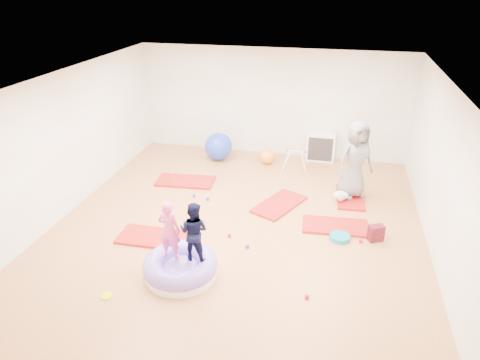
# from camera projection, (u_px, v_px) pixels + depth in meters

# --- Properties ---
(room) EXTENTS (7.01, 8.01, 2.81)m
(room) POSITION_uv_depth(u_px,v_px,m) (236.00, 162.00, 7.63)
(room) COLOR #BD6E3A
(room) RESTS_ON ground
(gym_mat_front_left) EXTENTS (1.31, 0.68, 0.05)m
(gym_mat_front_left) POSITION_uv_depth(u_px,v_px,m) (153.00, 237.00, 7.91)
(gym_mat_front_left) COLOR #A7051E
(gym_mat_front_left) RESTS_ON ground
(gym_mat_mid_left) EXTENTS (1.38, 0.77, 0.06)m
(gym_mat_mid_left) POSITION_uv_depth(u_px,v_px,m) (185.00, 181.00, 10.06)
(gym_mat_mid_left) COLOR #A7051E
(gym_mat_mid_left) RESTS_ON ground
(gym_mat_center_back) EXTENTS (1.13, 1.43, 0.05)m
(gym_mat_center_back) POSITION_uv_depth(u_px,v_px,m) (279.00, 204.00, 9.05)
(gym_mat_center_back) COLOR #A7051E
(gym_mat_center_back) RESTS_ON ground
(gym_mat_right) EXTENTS (1.30, 0.72, 0.05)m
(gym_mat_right) POSITION_uv_depth(u_px,v_px,m) (335.00, 226.00, 8.26)
(gym_mat_right) COLOR #A7051E
(gym_mat_right) RESTS_ON ground
(gym_mat_rear_right) EXTENTS (0.64, 1.18, 0.05)m
(gym_mat_rear_right) POSITION_uv_depth(u_px,v_px,m) (350.00, 197.00, 9.34)
(gym_mat_rear_right) COLOR #A7051E
(gym_mat_rear_right) RESTS_ON ground
(inflatable_cushion) EXTENTS (1.21, 1.21, 0.38)m
(inflatable_cushion) POSITION_uv_depth(u_px,v_px,m) (181.00, 267.00, 6.91)
(inflatable_cushion) COLOR white
(inflatable_cushion) RESTS_ON ground
(child_pink) EXTENTS (0.38, 0.26, 1.01)m
(child_pink) POSITION_uv_depth(u_px,v_px,m) (169.00, 227.00, 6.68)
(child_pink) COLOR #F64F9B
(child_pink) RESTS_ON inflatable_cushion
(child_navy) EXTENTS (0.53, 0.43, 1.00)m
(child_navy) POSITION_uv_depth(u_px,v_px,m) (194.00, 229.00, 6.64)
(child_navy) COLOR black
(child_navy) RESTS_ON inflatable_cushion
(adult_caregiver) EXTENTS (0.98, 0.89, 1.67)m
(adult_caregiver) POSITION_uv_depth(u_px,v_px,m) (355.00, 160.00, 9.03)
(adult_caregiver) COLOR slate
(adult_caregiver) RESTS_ON gym_mat_rear_right
(infant) EXTENTS (0.33, 0.33, 0.19)m
(infant) POSITION_uv_depth(u_px,v_px,m) (341.00, 196.00, 9.14)
(infant) COLOR silver
(infant) RESTS_ON gym_mat_rear_right
(ball_pit_balls) EXTENTS (4.49, 3.78, 0.07)m
(ball_pit_balls) POSITION_uv_depth(u_px,v_px,m) (234.00, 219.00, 8.47)
(ball_pit_balls) COLOR #E8F013
(ball_pit_balls) RESTS_ON ground
(exercise_ball_blue) EXTENTS (0.72, 0.72, 0.72)m
(exercise_ball_blue) POSITION_uv_depth(u_px,v_px,m) (218.00, 147.00, 11.17)
(exercise_ball_blue) COLOR blue
(exercise_ball_blue) RESTS_ON ground
(exercise_ball_orange) EXTENTS (0.40, 0.40, 0.40)m
(exercise_ball_orange) POSITION_uv_depth(u_px,v_px,m) (267.00, 156.00, 11.00)
(exercise_ball_orange) COLOR orange
(exercise_ball_orange) RESTS_ON ground
(infant_play_gym) EXTENTS (0.60, 0.57, 0.46)m
(infant_play_gym) POSITION_uv_depth(u_px,v_px,m) (296.00, 156.00, 10.71)
(infant_play_gym) COLOR white
(infant_play_gym) RESTS_ON ground
(cube_shelf) EXTENTS (0.72, 0.36, 0.72)m
(cube_shelf) POSITION_uv_depth(u_px,v_px,m) (321.00, 147.00, 11.13)
(cube_shelf) COLOR white
(cube_shelf) RESTS_ON ground
(balance_disc) EXTENTS (0.38, 0.38, 0.08)m
(balance_disc) POSITION_uv_depth(u_px,v_px,m) (340.00, 237.00, 7.89)
(balance_disc) COLOR teal
(balance_disc) RESTS_ON ground
(backpack) EXTENTS (0.31, 0.27, 0.31)m
(backpack) POSITION_uv_depth(u_px,v_px,m) (376.00, 233.00, 7.80)
(backpack) COLOR maroon
(backpack) RESTS_ON ground
(yellow_toy) EXTENTS (0.18, 0.18, 0.03)m
(yellow_toy) POSITION_uv_depth(u_px,v_px,m) (107.00, 296.00, 6.49)
(yellow_toy) COLOR #E8F013
(yellow_toy) RESTS_ON ground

